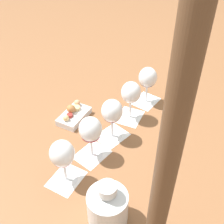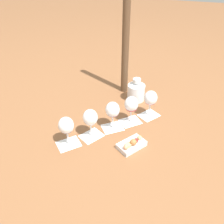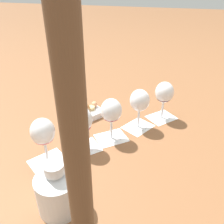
{
  "view_description": "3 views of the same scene",
  "coord_description": "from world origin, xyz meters",
  "px_view_note": "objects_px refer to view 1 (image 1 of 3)",
  "views": [
    {
      "loc": [
        -0.09,
        -0.76,
        0.74
      ],
      "look_at": [
        0.0,
        0.0,
        0.11
      ],
      "focal_mm": 45.0,
      "sensor_mm": 36.0,
      "label": 1
    },
    {
      "loc": [
        -0.32,
        0.97,
        0.83
      ],
      "look_at": [
        0.0,
        0.0,
        0.11
      ],
      "focal_mm": 38.0,
      "sensor_mm": 36.0,
      "label": 2
    },
    {
      "loc": [
        0.19,
        -0.7,
        0.54
      ],
      "look_at": [
        0.0,
        0.0,
        0.11
      ],
      "focal_mm": 38.0,
      "sensor_mm": 36.0,
      "label": 3
    }
  ],
  "objects_px": {
    "wine_glass_0": "(62,156)",
    "wine_glass_2": "(112,113)",
    "ceramic_vase": "(108,205)",
    "wine_glass_1": "(91,131)",
    "snack_dish": "(74,115)",
    "wine_glass_3": "(131,94)",
    "wine_glass_4": "(148,79)",
    "umbrella_pole": "(171,143)"
  },
  "relations": [
    {
      "from": "snack_dish",
      "to": "wine_glass_3",
      "type": "bearing_deg",
      "value": -4.71
    },
    {
      "from": "wine_glass_0",
      "to": "umbrella_pole",
      "type": "bearing_deg",
      "value": -47.28
    },
    {
      "from": "snack_dish",
      "to": "umbrella_pole",
      "type": "distance_m",
      "value": 0.68
    },
    {
      "from": "wine_glass_1",
      "to": "wine_glass_3",
      "type": "xyz_separation_m",
      "value": [
        0.17,
        0.19,
        -0.0
      ]
    },
    {
      "from": "wine_glass_2",
      "to": "snack_dish",
      "type": "height_order",
      "value": "wine_glass_2"
    },
    {
      "from": "ceramic_vase",
      "to": "umbrella_pole",
      "type": "bearing_deg",
      "value": -40.6
    },
    {
      "from": "wine_glass_4",
      "to": "wine_glass_0",
      "type": "bearing_deg",
      "value": -132.18
    },
    {
      "from": "wine_glass_1",
      "to": "umbrella_pole",
      "type": "height_order",
      "value": "umbrella_pole"
    },
    {
      "from": "wine_glass_0",
      "to": "umbrella_pole",
      "type": "relative_size",
      "value": 0.21
    },
    {
      "from": "wine_glass_2",
      "to": "ceramic_vase",
      "type": "relative_size",
      "value": 1.08
    },
    {
      "from": "wine_glass_0",
      "to": "ceramic_vase",
      "type": "relative_size",
      "value": 1.08
    },
    {
      "from": "wine_glass_2",
      "to": "ceramic_vase",
      "type": "bearing_deg",
      "value": -98.72
    },
    {
      "from": "wine_glass_1",
      "to": "ceramic_vase",
      "type": "relative_size",
      "value": 1.08
    },
    {
      "from": "wine_glass_1",
      "to": "wine_glass_3",
      "type": "bearing_deg",
      "value": 48.28
    },
    {
      "from": "wine_glass_1",
      "to": "wine_glass_4",
      "type": "xyz_separation_m",
      "value": [
        0.25,
        0.28,
        -0.0
      ]
    },
    {
      "from": "wine_glass_2",
      "to": "umbrella_pole",
      "type": "relative_size",
      "value": 0.21
    },
    {
      "from": "wine_glass_0",
      "to": "wine_glass_1",
      "type": "bearing_deg",
      "value": 46.74
    },
    {
      "from": "wine_glass_3",
      "to": "wine_glass_4",
      "type": "relative_size",
      "value": 1.0
    },
    {
      "from": "wine_glass_0",
      "to": "wine_glass_2",
      "type": "distance_m",
      "value": 0.25
    },
    {
      "from": "umbrella_pole",
      "to": "snack_dish",
      "type": "bearing_deg",
      "value": 109.65
    },
    {
      "from": "wine_glass_0",
      "to": "wine_glass_4",
      "type": "relative_size",
      "value": 1.0
    },
    {
      "from": "wine_glass_3",
      "to": "snack_dish",
      "type": "height_order",
      "value": "wine_glass_3"
    },
    {
      "from": "wine_glass_1",
      "to": "wine_glass_4",
      "type": "bearing_deg",
      "value": 48.19
    },
    {
      "from": "wine_glass_4",
      "to": "ceramic_vase",
      "type": "height_order",
      "value": "wine_glass_4"
    },
    {
      "from": "wine_glass_1",
      "to": "snack_dish",
      "type": "height_order",
      "value": "wine_glass_1"
    },
    {
      "from": "wine_glass_0",
      "to": "wine_glass_3",
      "type": "bearing_deg",
      "value": 47.75
    },
    {
      "from": "wine_glass_3",
      "to": "snack_dish",
      "type": "xyz_separation_m",
      "value": [
        -0.22,
        0.02,
        -0.09
      ]
    },
    {
      "from": "ceramic_vase",
      "to": "wine_glass_1",
      "type": "bearing_deg",
      "value": 96.56
    },
    {
      "from": "wine_glass_1",
      "to": "snack_dish",
      "type": "xyz_separation_m",
      "value": [
        -0.06,
        0.2,
        -0.09
      ]
    },
    {
      "from": "wine_glass_3",
      "to": "wine_glass_0",
      "type": "bearing_deg",
      "value": -132.25
    },
    {
      "from": "wine_glass_0",
      "to": "ceramic_vase",
      "type": "bearing_deg",
      "value": -52.13
    },
    {
      "from": "snack_dish",
      "to": "umbrella_pole",
      "type": "height_order",
      "value": "umbrella_pole"
    },
    {
      "from": "snack_dish",
      "to": "wine_glass_2",
      "type": "bearing_deg",
      "value": -41.01
    },
    {
      "from": "wine_glass_4",
      "to": "umbrella_pole",
      "type": "xyz_separation_m",
      "value": [
        -0.12,
        -0.62,
        0.27
      ]
    },
    {
      "from": "ceramic_vase",
      "to": "umbrella_pole",
      "type": "height_order",
      "value": "umbrella_pole"
    },
    {
      "from": "wine_glass_4",
      "to": "wine_glass_2",
      "type": "bearing_deg",
      "value": -131.23
    },
    {
      "from": "wine_glass_1",
      "to": "wine_glass_3",
      "type": "relative_size",
      "value": 1.0
    },
    {
      "from": "snack_dish",
      "to": "umbrella_pole",
      "type": "relative_size",
      "value": 0.21
    },
    {
      "from": "wine_glass_1",
      "to": "wine_glass_4",
      "type": "height_order",
      "value": "same"
    },
    {
      "from": "ceramic_vase",
      "to": "snack_dish",
      "type": "relative_size",
      "value": 0.94
    },
    {
      "from": "wine_glass_3",
      "to": "umbrella_pole",
      "type": "bearing_deg",
      "value": -93.46
    },
    {
      "from": "wine_glass_1",
      "to": "wine_glass_2",
      "type": "xyz_separation_m",
      "value": [
        0.08,
        0.08,
        -0.0
      ]
    }
  ]
}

